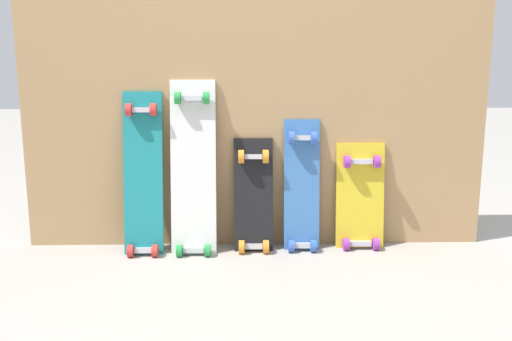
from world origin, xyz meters
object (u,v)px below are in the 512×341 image
Objects in this scene: skateboard_teal at (143,180)px; skateboard_yellow at (360,202)px; skateboard_white at (193,174)px; skateboard_black at (253,201)px; skateboard_blue at (302,192)px.

skateboard_yellow is (1.07, 0.04, -0.13)m from skateboard_teal.
skateboard_white reaches higher than skateboard_black.
skateboard_blue is at bearing 2.49° from skateboard_black.
skateboard_blue is 0.30m from skateboard_yellow.
skateboard_teal is 0.78m from skateboard_blue.
skateboard_blue is 1.20× the size of skateboard_yellow.
skateboard_teal reaches higher than skateboard_black.
skateboard_teal is 1.08m from skateboard_yellow.
skateboard_black is 0.87× the size of skateboard_blue.
skateboard_white is at bearing -177.41° from skateboard_black.
skateboard_white is (0.24, 0.00, 0.03)m from skateboard_teal.
skateboard_blue is at bearing 2.54° from skateboard_white.
skateboard_white is 0.33m from skateboard_black.
skateboard_white is 1.47× the size of skateboard_black.
skateboard_teal reaches higher than skateboard_blue.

